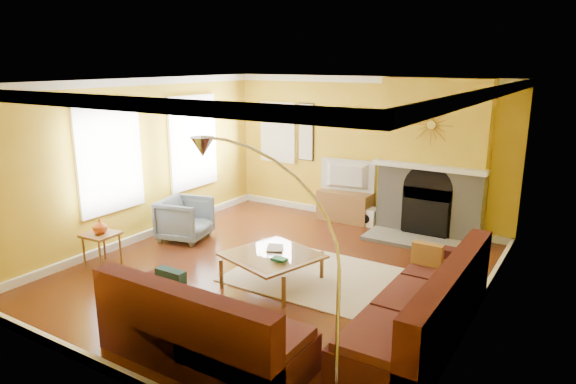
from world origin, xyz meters
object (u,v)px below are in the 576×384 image
Objects in this scene: media_console at (345,206)px; armchair at (185,219)px; arc_lamp at (273,278)px; coffee_table at (273,269)px; side_table at (102,249)px; sectional_sofa at (312,285)px.

armchair is (-1.84, -2.42, 0.08)m from media_console.
arc_lamp is at bearing -140.73° from armchair.
side_table is at bearing -162.16° from coffee_table.
media_console is at bearing 110.25° from sectional_sofa.
armchair is (-3.22, 1.33, -0.09)m from sectional_sofa.
arc_lamp reaches higher than media_console.
arc_lamp is at bearing -56.06° from coffee_table.
arc_lamp reaches higher than sectional_sofa.
sectional_sofa reaches higher than media_console.
media_console is at bearing -50.94° from armchair.
side_table is 4.15m from arc_lamp.
sectional_sofa is 3.49m from armchair.
armchair is at bearing 80.92° from side_table.
arc_lamp is at bearing -70.90° from media_console.
arc_lamp reaches higher than armchair.
sectional_sofa is 1.48× the size of arc_lamp.
sectional_sofa is 4.36× the size of armchair.
side_table reaches higher than coffee_table.
side_table is (-2.08, -3.94, -0.03)m from media_console.
side_table is (-2.51, -0.81, 0.03)m from coffee_table.
media_console is 5.52m from arc_lamp.
sectional_sofa is 4.01m from media_console.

